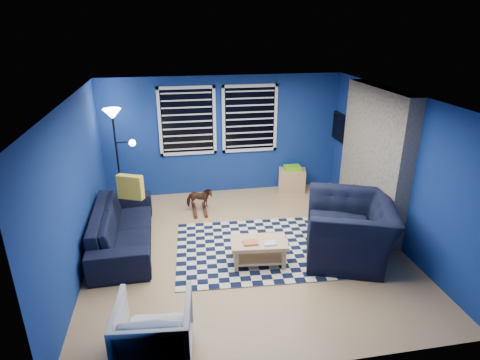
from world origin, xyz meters
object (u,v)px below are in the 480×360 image
at_px(armchair_big, 349,229).
at_px(tv, 343,130).
at_px(sofa, 123,227).
at_px(armchair_bent, 155,331).
at_px(rocking_horse, 199,198).
at_px(floor_lamp, 115,128).
at_px(coffee_table, 259,247).
at_px(cabinet, 292,179).

bearing_deg(armchair_big, tv, 179.69).
relative_size(sofa, armchair_bent, 2.80).
relative_size(sofa, rocking_horse, 4.58).
xyz_separation_m(armchair_big, floor_lamp, (-3.68, 2.52, 1.16)).
distance_m(tv, floor_lamp, 4.58).
height_order(armchair_bent, coffee_table, armchair_bent).
bearing_deg(floor_lamp, sofa, -84.73).
xyz_separation_m(armchair_big, armchair_bent, (-2.97, -1.60, -0.10)).
xyz_separation_m(armchair_big, coffee_table, (-1.45, 0.00, -0.18)).
bearing_deg(coffee_table, sofa, 155.31).
bearing_deg(floor_lamp, rocking_horse, -19.36).
bearing_deg(rocking_horse, tv, -74.90).
bearing_deg(tv, floor_lamp, 179.39).
bearing_deg(sofa, rocking_horse, -53.81).
bearing_deg(sofa, coffee_table, -115.90).
height_order(tv, sofa, tv).
xyz_separation_m(sofa, floor_lamp, (-0.14, 1.56, 1.29)).
relative_size(coffee_table, floor_lamp, 0.45).
xyz_separation_m(sofa, armchair_bent, (0.57, -2.57, 0.04)).
bearing_deg(sofa, armchair_bent, -168.81).
relative_size(tv, armchair_big, 0.69).
bearing_deg(tv, armchair_bent, -133.47).
bearing_deg(coffee_table, floor_lamp, 131.61).
bearing_deg(coffee_table, cabinet, 63.46).
bearing_deg(floor_lamp, armchair_bent, -80.25).
relative_size(armchair_bent, rocking_horse, 1.64).
distance_m(sofa, coffee_table, 2.30).
bearing_deg(floor_lamp, armchair_big, -34.40).
distance_m(sofa, cabinet, 3.87).
height_order(sofa, cabinet, sofa).
xyz_separation_m(tv, cabinet, (-0.98, 0.25, -1.15)).
bearing_deg(cabinet, armchair_bent, -109.02).
height_order(armchair_big, floor_lamp, floor_lamp).
xyz_separation_m(tv, armchair_bent, (-3.86, -4.08, -1.02)).
bearing_deg(armchair_bent, armchair_big, -146.02).
xyz_separation_m(tv, sofa, (-4.43, -1.51, -1.06)).
distance_m(tv, cabinet, 1.53).
relative_size(coffee_table, cabinet, 1.37).
xyz_separation_m(cabinet, floor_lamp, (-3.59, -0.20, 1.38)).
height_order(rocking_horse, cabinet, cabinet).
bearing_deg(armchair_big, coffee_table, -70.70).
relative_size(cabinet, floor_lamp, 0.33).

